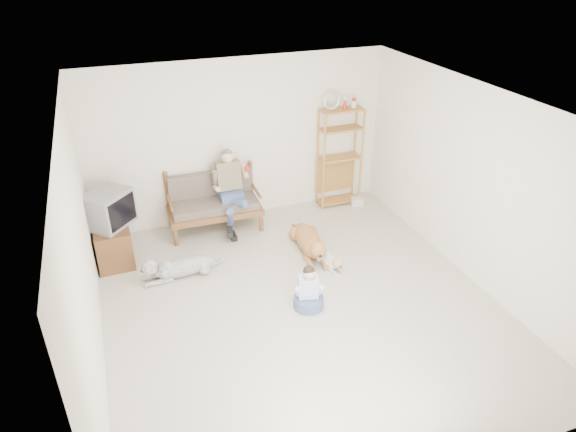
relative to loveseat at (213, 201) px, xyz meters
name	(u,v)px	position (x,y,z in m)	size (l,w,h in m)	color
floor	(301,305)	(0.59, -2.44, -0.49)	(5.50, 5.50, 0.00)	beige
ceiling	(304,106)	(0.59, -2.44, 2.21)	(5.50, 5.50, 0.00)	white
wall_back	(240,141)	(0.59, 0.31, 0.86)	(5.00, 5.00, 0.00)	silver
wall_front	(436,380)	(0.59, -5.19, 0.86)	(5.00, 5.00, 0.00)	silver
wall_left	(82,256)	(-1.91, -2.44, 0.86)	(5.50, 5.50, 0.00)	silver
wall_right	(474,185)	(3.09, -2.44, 0.86)	(5.50, 5.50, 0.00)	silver
loveseat	(213,201)	(0.00, 0.00, 0.00)	(1.52, 0.74, 0.95)	brown
man	(231,197)	(0.25, -0.21, 0.14)	(0.52, 0.74, 1.20)	#44547C
etagere	(339,157)	(2.31, 0.11, 0.42)	(0.78, 0.34, 2.06)	#C28B3D
book_stack	(357,201)	(2.61, -0.11, -0.42)	(0.22, 0.16, 0.14)	white
tv_stand	(113,241)	(-1.64, -0.41, -0.19)	(0.51, 0.91, 0.60)	brown
crt_tv	(109,209)	(-1.61, -0.44, 0.38)	(0.80, 0.80, 0.52)	gray
wall_outlet	(171,210)	(-0.66, 0.30, -0.19)	(0.12, 0.02, 0.08)	white
golden_retriever	(310,243)	(1.20, -1.28, -0.31)	(0.46, 1.41, 0.43)	#AE713C
shaggy_dog	(177,267)	(-0.84, -1.21, -0.33)	(1.27, 0.37, 0.38)	white
terrier	(331,261)	(1.33, -1.76, -0.38)	(0.26, 0.67, 0.25)	silver
child	(308,292)	(0.67, -2.49, -0.26)	(0.40, 0.40, 0.63)	#44547C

